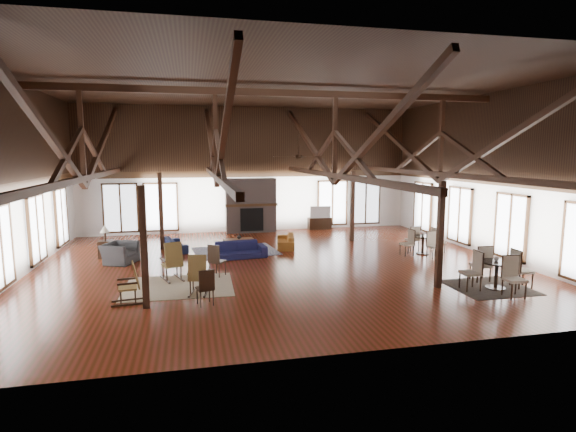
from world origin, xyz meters
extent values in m
plane|color=maroon|center=(0.00, 0.00, 0.00)|extent=(16.00, 16.00, 0.00)
cube|color=black|center=(0.00, 0.00, 6.00)|extent=(16.00, 14.00, 0.02)
cube|color=white|center=(0.00, 7.00, 3.00)|extent=(16.00, 0.02, 6.00)
cube|color=white|center=(0.00, -7.00, 3.00)|extent=(16.00, 0.02, 6.00)
cube|color=white|center=(-8.00, 0.00, 3.00)|extent=(0.02, 14.00, 6.00)
cube|color=white|center=(8.00, 0.00, 3.00)|extent=(0.02, 14.00, 6.00)
cube|color=black|center=(0.00, 0.00, 5.75)|extent=(15.60, 0.18, 0.22)
cube|color=black|center=(-6.00, 0.00, 3.05)|extent=(0.16, 13.70, 0.18)
cube|color=black|center=(-6.00, 0.00, 4.40)|extent=(0.14, 0.14, 2.70)
cube|color=black|center=(-6.00, 3.50, 4.28)|extent=(0.15, 7.07, 3.12)
cube|color=black|center=(-6.00, -3.50, 4.28)|extent=(0.15, 7.07, 3.12)
cube|color=black|center=(-2.00, 0.00, 3.05)|extent=(0.16, 13.70, 0.18)
cube|color=black|center=(-2.00, 0.00, 4.40)|extent=(0.14, 0.14, 2.70)
cube|color=black|center=(-2.00, 3.50, 4.28)|extent=(0.15, 7.07, 3.12)
cube|color=black|center=(-2.00, -3.50, 4.28)|extent=(0.15, 7.07, 3.12)
cube|color=black|center=(2.00, 0.00, 3.05)|extent=(0.16, 13.70, 0.18)
cube|color=black|center=(2.00, 0.00, 4.40)|extent=(0.14, 0.14, 2.70)
cube|color=black|center=(2.00, 3.50, 4.28)|extent=(0.15, 7.07, 3.12)
cube|color=black|center=(2.00, -3.50, 4.28)|extent=(0.15, 7.07, 3.12)
cube|color=black|center=(6.00, 0.00, 3.05)|extent=(0.16, 13.70, 0.18)
cube|color=black|center=(6.00, 0.00, 4.40)|extent=(0.14, 0.14, 2.70)
cube|color=black|center=(6.00, 3.50, 4.28)|extent=(0.15, 7.07, 3.12)
cube|color=black|center=(6.00, -3.50, 4.28)|extent=(0.15, 7.07, 3.12)
cube|color=black|center=(-4.00, -3.50, 1.52)|extent=(0.16, 0.16, 3.05)
cube|color=black|center=(4.00, -3.50, 1.52)|extent=(0.16, 0.16, 3.05)
cube|color=black|center=(-4.00, 3.50, 1.52)|extent=(0.16, 0.16, 3.05)
cube|color=black|center=(4.00, 3.50, 1.52)|extent=(0.16, 0.16, 3.05)
cube|color=brown|center=(0.00, 6.68, 1.30)|extent=(2.40, 0.62, 2.60)
cube|color=black|center=(0.00, 6.36, 0.65)|extent=(1.10, 0.06, 1.10)
cube|color=#311D0E|center=(0.00, 6.40, 1.35)|extent=(2.50, 0.20, 0.12)
cylinder|color=black|center=(0.50, -1.00, 4.05)|extent=(0.04, 0.04, 0.70)
cylinder|color=black|center=(0.50, -1.00, 3.70)|extent=(0.20, 0.20, 0.10)
cube|color=black|center=(0.95, -1.00, 3.70)|extent=(0.70, 0.12, 0.02)
cube|color=black|center=(0.50, -0.55, 3.70)|extent=(0.12, 0.70, 0.02)
cube|color=black|center=(0.05, -1.00, 3.70)|extent=(0.70, 0.12, 0.02)
cube|color=black|center=(0.50, -1.45, 3.70)|extent=(0.12, 0.70, 0.02)
imported|color=#16163C|center=(-1.20, 1.37, 0.30)|extent=(2.12, 1.02, 0.60)
imported|color=#161D3E|center=(-3.48, 3.13, 0.25)|extent=(1.81, 1.03, 0.50)
imported|color=#96561D|center=(0.90, 2.86, 0.26)|extent=(1.85, 1.01, 0.51)
cube|color=brown|center=(-1.03, 2.61, 0.42)|extent=(1.24, 0.72, 0.06)
cube|color=brown|center=(-1.53, 2.42, 0.20)|extent=(0.06, 0.06, 0.39)
cube|color=brown|center=(-1.53, 2.81, 0.20)|extent=(0.06, 0.06, 0.39)
cube|color=brown|center=(-0.54, 2.42, 0.20)|extent=(0.06, 0.06, 0.39)
cube|color=brown|center=(-0.54, 2.81, 0.20)|extent=(0.06, 0.06, 0.39)
imported|color=#B2B2B2|center=(-1.02, 2.69, 0.54)|extent=(0.18, 0.18, 0.18)
imported|color=#2B2B2E|center=(-5.31, 1.46, 0.36)|extent=(1.38, 1.31, 0.71)
cube|color=black|center=(-5.94, 2.46, 0.32)|extent=(0.47, 0.47, 0.63)
cylinder|color=black|center=(-5.94, 2.46, 0.82)|extent=(0.08, 0.08, 0.38)
cone|color=#EEE6C8|center=(-5.94, 2.46, 1.07)|extent=(0.34, 0.34, 0.27)
cube|color=olive|center=(-3.47, -1.05, 0.46)|extent=(0.66, 0.64, 0.05)
cube|color=olive|center=(-3.39, -1.28, 0.81)|extent=(0.56, 0.36, 0.75)
cube|color=black|center=(-3.67, -1.12, 0.03)|extent=(0.35, 0.89, 0.05)
cube|color=black|center=(-3.26, -0.98, 0.03)|extent=(0.35, 0.89, 0.05)
cube|color=olive|center=(-2.69, -2.59, 0.43)|extent=(0.58, 0.56, 0.05)
cube|color=olive|center=(-2.74, -2.81, 0.77)|extent=(0.52, 0.29, 0.71)
cube|color=black|center=(-2.89, -2.54, 0.03)|extent=(0.23, 0.86, 0.05)
cube|color=black|center=(-2.49, -2.63, 0.03)|extent=(0.23, 0.86, 0.05)
cube|color=olive|center=(-4.49, -3.04, 0.41)|extent=(0.50, 0.52, 0.05)
cube|color=olive|center=(-4.28, -3.01, 0.73)|extent=(0.24, 0.48, 0.67)
cube|color=black|center=(-4.46, -3.23, 0.02)|extent=(0.82, 0.16, 0.05)
cube|color=black|center=(-4.52, -2.85, 0.02)|extent=(0.82, 0.16, 0.05)
cube|color=black|center=(-2.09, -0.94, 0.46)|extent=(0.61, 0.61, 0.05)
cube|color=black|center=(-2.21, -1.09, 0.74)|extent=(0.36, 0.30, 0.57)
cylinder|color=black|center=(-2.09, -0.94, 0.23)|extent=(0.03, 0.03, 0.46)
cube|color=black|center=(-2.57, -3.58, 0.43)|extent=(0.49, 0.49, 0.05)
cube|color=black|center=(-2.52, -3.75, 0.68)|extent=(0.39, 0.14, 0.52)
cylinder|color=black|center=(-2.57, -3.58, 0.21)|extent=(0.03, 0.03, 0.43)
cylinder|color=black|center=(5.54, -3.97, 0.77)|extent=(0.90, 0.90, 0.04)
cylinder|color=black|center=(5.54, -3.97, 0.39)|extent=(0.10, 0.10, 0.75)
cylinder|color=black|center=(5.54, -3.97, 0.02)|extent=(0.54, 0.54, 0.04)
cylinder|color=black|center=(5.73, 0.49, 0.67)|extent=(0.80, 0.80, 0.04)
cylinder|color=black|center=(5.73, 0.49, 0.35)|extent=(0.10, 0.10, 0.65)
cylinder|color=black|center=(5.73, 0.49, 0.02)|extent=(0.48, 0.48, 0.04)
imported|color=#B2B2B2|center=(5.55, -3.91, 0.84)|extent=(0.16, 0.16, 0.10)
imported|color=#B2B2B2|center=(5.68, 0.44, 0.74)|extent=(0.17, 0.17, 0.10)
cube|color=black|center=(3.49, 6.75, 0.29)|extent=(1.15, 0.43, 0.58)
imported|color=#B2B2B2|center=(3.50, 6.75, 0.87)|extent=(1.04, 0.19, 0.60)
cube|color=tan|center=(-3.25, -1.84, 0.01)|extent=(3.10, 2.47, 0.01)
cube|color=#181A45|center=(-1.19, 2.50, 0.01)|extent=(3.39, 2.70, 0.01)
cube|color=black|center=(5.43, -3.84, 0.01)|extent=(2.14, 1.95, 0.01)
camera|label=1|loc=(-2.87, -14.74, 3.83)|focal=28.00mm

